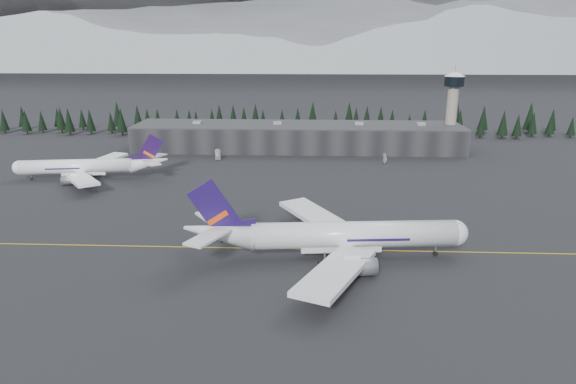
{
  "coord_description": "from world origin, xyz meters",
  "views": [
    {
      "loc": [
        6.75,
        -126.36,
        52.76
      ],
      "look_at": [
        0.0,
        20.0,
        9.0
      ],
      "focal_mm": 32.0,
      "sensor_mm": 36.0,
      "label": 1
    }
  ],
  "objects_px": {
    "jet_parked": "(91,166)",
    "gse_vehicle_a": "(218,159)",
    "terminal": "(298,137)",
    "control_tower": "(452,102)",
    "jet_main": "(329,236)",
    "gse_vehicle_b": "(385,161)"
  },
  "relations": [
    {
      "from": "control_tower",
      "to": "gse_vehicle_b",
      "type": "height_order",
      "value": "control_tower"
    },
    {
      "from": "terminal",
      "to": "control_tower",
      "type": "distance_m",
      "value": 76.98
    },
    {
      "from": "jet_parked",
      "to": "control_tower",
      "type": "bearing_deg",
      "value": -166.02
    },
    {
      "from": "control_tower",
      "to": "jet_parked",
      "type": "height_order",
      "value": "control_tower"
    },
    {
      "from": "gse_vehicle_a",
      "to": "terminal",
      "type": "bearing_deg",
      "value": 13.46
    },
    {
      "from": "terminal",
      "to": "jet_parked",
      "type": "bearing_deg",
      "value": -142.98
    },
    {
      "from": "control_tower",
      "to": "gse_vehicle_a",
      "type": "relative_size",
      "value": 7.24
    },
    {
      "from": "control_tower",
      "to": "gse_vehicle_b",
      "type": "xyz_separation_m",
      "value": [
        -35.52,
        -31.19,
        -22.64
      ]
    },
    {
      "from": "control_tower",
      "to": "gse_vehicle_a",
      "type": "distance_m",
      "value": 116.49
    },
    {
      "from": "control_tower",
      "to": "jet_main",
      "type": "distance_m",
      "value": 150.32
    },
    {
      "from": "control_tower",
      "to": "jet_parked",
      "type": "distance_m",
      "value": 167.92
    },
    {
      "from": "jet_main",
      "to": "gse_vehicle_a",
      "type": "bearing_deg",
      "value": 108.71
    },
    {
      "from": "terminal",
      "to": "jet_parked",
      "type": "distance_m",
      "value": 99.65
    },
    {
      "from": "control_tower",
      "to": "gse_vehicle_a",
      "type": "xyz_separation_m",
      "value": [
        -110.58,
        -28.75,
        -22.68
      ]
    },
    {
      "from": "control_tower",
      "to": "gse_vehicle_b",
      "type": "relative_size",
      "value": 8.39
    },
    {
      "from": "terminal",
      "to": "gse_vehicle_a",
      "type": "distance_m",
      "value": 44.28
    },
    {
      "from": "jet_parked",
      "to": "gse_vehicle_a",
      "type": "distance_m",
      "value": 55.9
    },
    {
      "from": "jet_main",
      "to": "jet_parked",
      "type": "distance_m",
      "value": 116.06
    },
    {
      "from": "terminal",
      "to": "gse_vehicle_b",
      "type": "bearing_deg",
      "value": -35.52
    },
    {
      "from": "jet_parked",
      "to": "terminal",
      "type": "bearing_deg",
      "value": -151.17
    },
    {
      "from": "jet_main",
      "to": "terminal",
      "type": "bearing_deg",
      "value": 89.81
    },
    {
      "from": "control_tower",
      "to": "gse_vehicle_b",
      "type": "bearing_deg",
      "value": -138.72
    }
  ]
}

